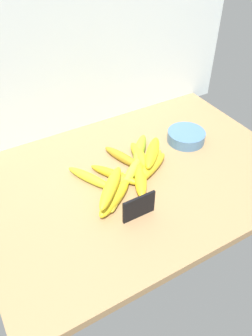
% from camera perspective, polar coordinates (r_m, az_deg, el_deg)
% --- Properties ---
extents(counter_top, '(1.10, 0.76, 0.03)m').
position_cam_1_polar(counter_top, '(1.19, 2.09, -1.68)').
color(counter_top, '#9A774D').
rests_on(counter_top, ground).
extents(back_wall, '(1.30, 0.02, 0.70)m').
position_cam_1_polar(back_wall, '(1.31, -7.05, 19.53)').
color(back_wall, silver).
rests_on(back_wall, ground).
extents(chalkboard_sign, '(0.11, 0.02, 0.08)m').
position_cam_1_polar(chalkboard_sign, '(1.02, 2.19, -6.77)').
color(chalkboard_sign, black).
rests_on(chalkboard_sign, counter_top).
extents(fruit_bowl, '(0.15, 0.15, 0.04)m').
position_cam_1_polar(fruit_bowl, '(1.35, 10.21, 5.32)').
color(fruit_bowl, teal).
rests_on(fruit_bowl, counter_top).
extents(banana_0, '(0.15, 0.16, 0.04)m').
position_cam_1_polar(banana_0, '(1.27, 2.38, 3.27)').
color(banana_0, '#96B628').
rests_on(banana_0, counter_top).
extents(banana_1, '(0.14, 0.12, 0.03)m').
position_cam_1_polar(banana_1, '(1.21, 4.73, 1.06)').
color(banana_1, gold).
rests_on(banana_1, counter_top).
extents(banana_2, '(0.17, 0.14, 0.03)m').
position_cam_1_polar(banana_2, '(1.17, 1.12, -0.48)').
color(banana_2, '#9DAF32').
rests_on(banana_2, counter_top).
extents(banana_3, '(0.11, 0.18, 0.03)m').
position_cam_1_polar(banana_3, '(1.15, -6.18, -1.71)').
color(banana_3, gold).
rests_on(banana_3, counter_top).
extents(banana_4, '(0.18, 0.14, 0.04)m').
position_cam_1_polar(banana_4, '(1.07, -1.97, -5.10)').
color(banana_4, yellow).
rests_on(banana_4, counter_top).
extents(banana_5, '(0.09, 0.18, 0.03)m').
position_cam_1_polar(banana_5, '(1.23, -0.56, 1.82)').
color(banana_5, '#A5821D').
rests_on(banana_5, counter_top).
extents(banana_6, '(0.15, 0.16, 0.03)m').
position_cam_1_polar(banana_6, '(1.10, -1.47, -3.98)').
color(banana_6, gold).
rests_on(banana_6, counter_top).
extents(banana_7, '(0.07, 0.17, 0.04)m').
position_cam_1_polar(banana_7, '(1.23, 2.36, 2.06)').
color(banana_7, gold).
rests_on(banana_7, counter_top).
extents(banana_8, '(0.13, 0.18, 0.03)m').
position_cam_1_polar(banana_8, '(1.16, -2.00, -1.15)').
color(banana_8, gold).
rests_on(banana_8, counter_top).
extents(banana_9, '(0.12, 0.16, 0.04)m').
position_cam_1_polar(banana_9, '(1.13, 2.52, -2.02)').
color(banana_9, yellow).
rests_on(banana_9, counter_top).
extents(banana_10, '(0.19, 0.12, 0.04)m').
position_cam_1_polar(banana_10, '(1.18, 4.24, 0.07)').
color(banana_10, gold).
rests_on(banana_10, counter_top).
extents(banana_11, '(0.17, 0.17, 0.04)m').
position_cam_1_polar(banana_11, '(1.04, -2.63, -3.33)').
color(banana_11, yellow).
rests_on(banana_11, banana_4).
extents(banana_12, '(0.15, 0.16, 0.04)m').
position_cam_1_polar(banana_12, '(1.20, 4.51, 2.67)').
color(banana_12, yellow).
rests_on(banana_12, banana_1).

